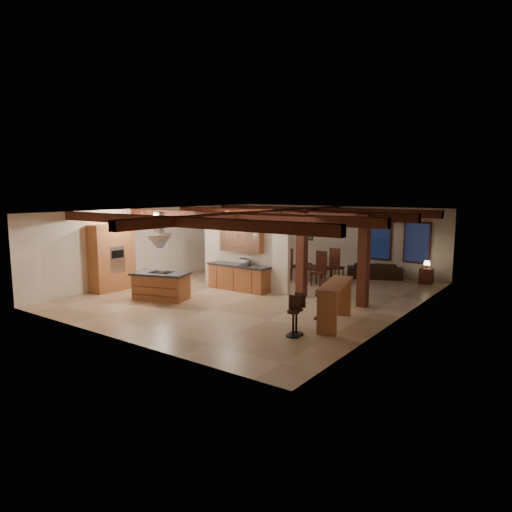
{
  "coord_description": "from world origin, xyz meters",
  "views": [
    {
      "loc": [
        9.05,
        -12.7,
        3.6
      ],
      "look_at": [
        -0.51,
        0.5,
        1.24
      ],
      "focal_mm": 32.0,
      "sensor_mm": 36.0,
      "label": 1
    }
  ],
  "objects_px": {
    "kitchen_island": "(161,285)",
    "bar_counter": "(335,296)",
    "sofa": "(375,270)",
    "dining_table": "(311,273)"
  },
  "relations": [
    {
      "from": "kitchen_island",
      "to": "sofa",
      "type": "bearing_deg",
      "value": 60.37
    },
    {
      "from": "kitchen_island",
      "to": "sofa",
      "type": "distance_m",
      "value": 8.85
    },
    {
      "from": "dining_table",
      "to": "kitchen_island",
      "type": "bearing_deg",
      "value": -108.59
    },
    {
      "from": "bar_counter",
      "to": "dining_table",
      "type": "bearing_deg",
      "value": 125.16
    },
    {
      "from": "kitchen_island",
      "to": "sofa",
      "type": "relative_size",
      "value": 0.94
    },
    {
      "from": "kitchen_island",
      "to": "bar_counter",
      "type": "bearing_deg",
      "value": 7.21
    },
    {
      "from": "kitchen_island",
      "to": "dining_table",
      "type": "xyz_separation_m",
      "value": [
        2.48,
        5.73,
        -0.18
      ]
    },
    {
      "from": "dining_table",
      "to": "bar_counter",
      "type": "height_order",
      "value": "bar_counter"
    },
    {
      "from": "sofa",
      "to": "bar_counter",
      "type": "distance_m",
      "value": 7.13
    },
    {
      "from": "kitchen_island",
      "to": "sofa",
      "type": "height_order",
      "value": "kitchen_island"
    }
  ]
}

